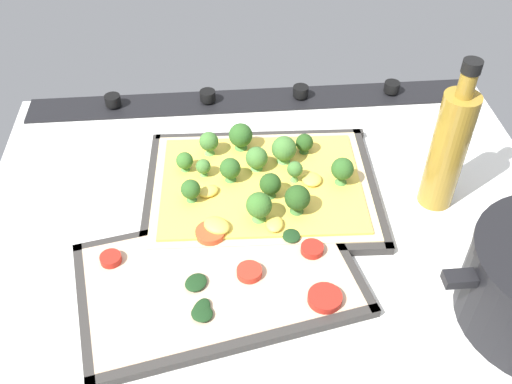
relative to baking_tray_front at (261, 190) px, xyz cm
name	(u,v)px	position (x,y,z in cm)	size (l,w,h in cm)	color
ground_plane	(271,225)	(-0.99, 5.57, -1.87)	(83.75, 66.48, 3.00)	silver
stove_control_panel	(254,99)	(-0.99, -24.16, 0.18)	(80.40, 7.00, 2.60)	black
baking_tray_front	(261,190)	(0.00, 0.00, 0.00)	(35.43, 28.03, 1.30)	#33302D
broccoli_pizza	(261,181)	(0.01, -0.17, 1.76)	(32.94, 25.54, 5.89)	beige
baking_tray_back	(219,281)	(7.01, 16.69, 0.01)	(38.76, 28.12, 1.30)	#33302D
veggie_pizza_back	(222,277)	(6.59, 16.61, 0.70)	(35.92, 25.29, 1.90)	#CEAB8B
oil_bottle	(449,148)	(-25.38, 3.95, 9.43)	(4.95, 4.95, 23.33)	olive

